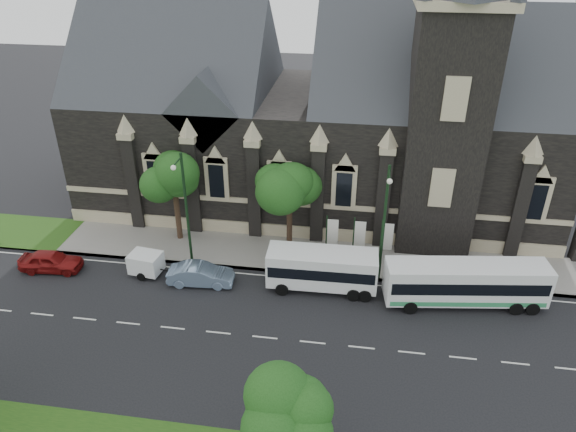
% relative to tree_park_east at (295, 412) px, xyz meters
% --- Properties ---
extents(ground, '(160.00, 160.00, 0.00)m').
position_rel_tree_park_east_xyz_m(ground, '(-6.18, 9.32, -4.62)').
color(ground, black).
rests_on(ground, ground).
extents(sidewalk, '(80.00, 5.00, 0.15)m').
position_rel_tree_park_east_xyz_m(sidewalk, '(-6.18, 18.82, -4.54)').
color(sidewalk, gray).
rests_on(sidewalk, ground).
extents(museum, '(40.00, 17.70, 29.90)m').
position_rel_tree_park_east_xyz_m(museum, '(-1.06, 28.10, 3.55)').
color(museum, black).
rests_on(museum, ground).
extents(tree_park_east, '(3.40, 3.40, 6.28)m').
position_rel_tree_park_east_xyz_m(tree_park_east, '(0.00, 0.00, 0.00)').
color(tree_park_east, black).
rests_on(tree_park_east, ground).
extents(tree_walk_right, '(4.08, 4.08, 7.80)m').
position_rel_tree_park_east_xyz_m(tree_walk_right, '(-2.96, 20.04, 1.20)').
color(tree_walk_right, black).
rests_on(tree_walk_right, ground).
extents(tree_walk_left, '(3.91, 3.91, 7.64)m').
position_rel_tree_park_east_xyz_m(tree_walk_left, '(-11.97, 20.03, 1.12)').
color(tree_walk_left, black).
rests_on(tree_walk_left, ground).
extents(street_lamp_near, '(0.36, 1.88, 9.00)m').
position_rel_tree_park_east_xyz_m(street_lamp_near, '(3.82, 16.42, 0.49)').
color(street_lamp_near, black).
rests_on(street_lamp_near, ground).
extents(street_lamp_mid, '(0.36, 1.88, 9.00)m').
position_rel_tree_park_east_xyz_m(street_lamp_mid, '(-10.18, 16.42, 0.49)').
color(street_lamp_mid, black).
rests_on(street_lamp_mid, ground).
extents(banner_flag_left, '(0.90, 0.10, 4.00)m').
position_rel_tree_park_east_xyz_m(banner_flag_left, '(0.11, 18.32, -2.24)').
color(banner_flag_left, black).
rests_on(banner_flag_left, ground).
extents(banner_flag_center, '(0.90, 0.10, 4.00)m').
position_rel_tree_park_east_xyz_m(banner_flag_center, '(2.11, 18.32, -2.24)').
color(banner_flag_center, black).
rests_on(banner_flag_center, ground).
extents(banner_flag_right, '(0.90, 0.10, 4.00)m').
position_rel_tree_park_east_xyz_m(banner_flag_right, '(4.11, 18.32, -2.24)').
color(banner_flag_right, black).
rests_on(banner_flag_right, ground).
extents(tour_coach, '(10.86, 3.68, 3.11)m').
position_rel_tree_park_east_xyz_m(tour_coach, '(9.47, 14.66, -2.92)').
color(tour_coach, white).
rests_on(tour_coach, ground).
extents(shuttle_bus, '(7.63, 2.80, 2.93)m').
position_rel_tree_park_east_xyz_m(shuttle_bus, '(-0.16, 15.01, -2.93)').
color(shuttle_bus, white).
rests_on(shuttle_bus, ground).
extents(box_trailer, '(3.30, 1.95, 1.72)m').
position_rel_tree_park_east_xyz_m(box_trailer, '(-12.99, 14.76, -3.64)').
color(box_trailer, white).
rests_on(box_trailer, ground).
extents(sedan, '(4.77, 1.97, 1.54)m').
position_rel_tree_park_east_xyz_m(sedan, '(-8.72, 14.20, -3.85)').
color(sedan, '#7E97B7').
rests_on(sedan, ground).
extents(car_far_red, '(4.68, 2.21, 1.55)m').
position_rel_tree_park_east_xyz_m(car_far_red, '(-20.16, 14.20, -3.85)').
color(car_far_red, maroon).
rests_on(car_far_red, ground).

